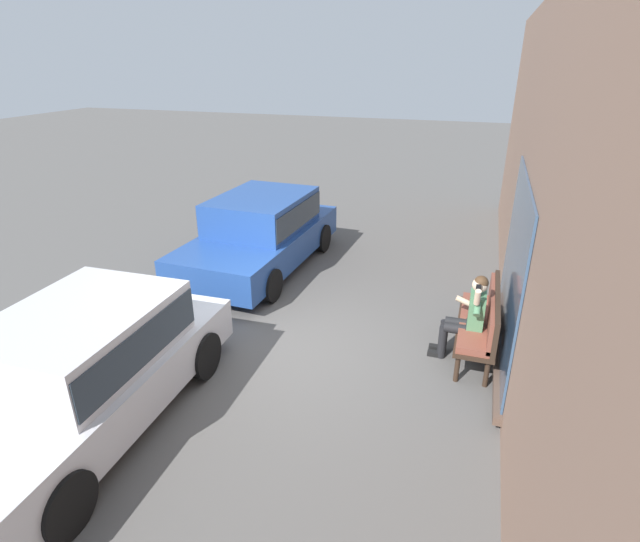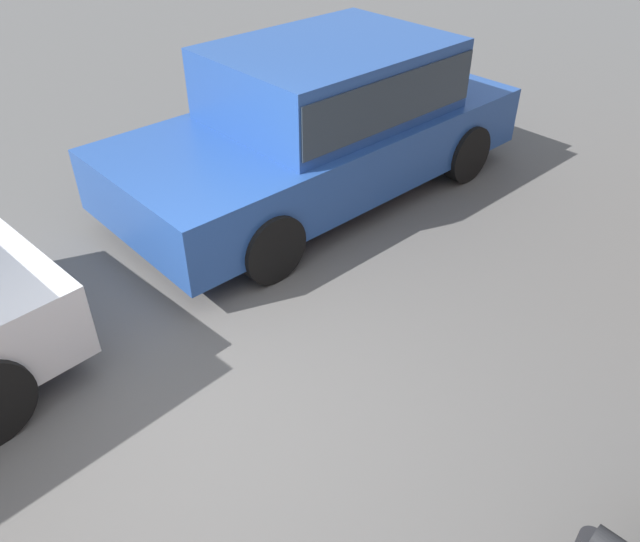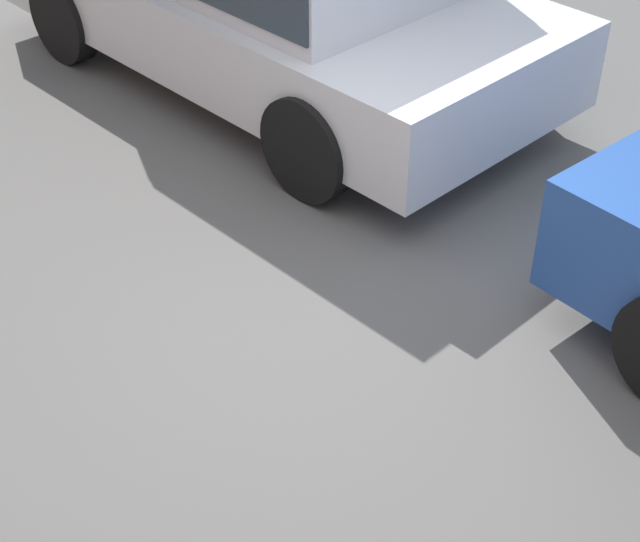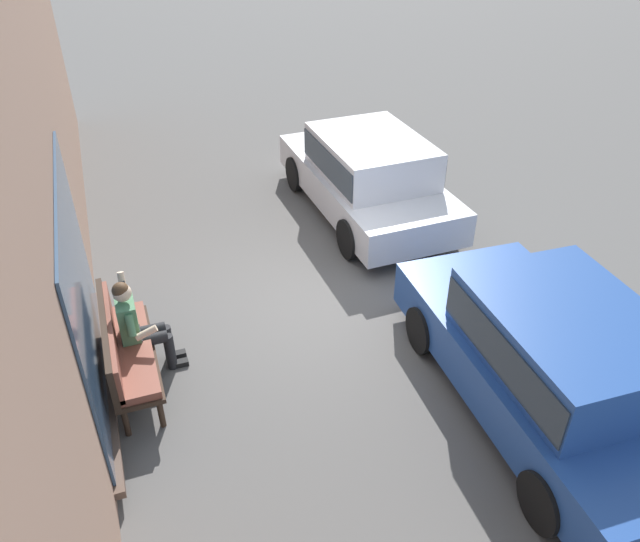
# 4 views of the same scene
# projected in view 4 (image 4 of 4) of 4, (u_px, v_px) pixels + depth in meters

# --- Properties ---
(ground_plane) EXTENTS (60.00, 60.00, 0.00)m
(ground_plane) POSITION_uv_depth(u_px,v_px,m) (327.00, 300.00, 9.18)
(ground_plane) COLOR #565451
(building_facade) EXTENTS (18.00, 0.51, 4.96)m
(building_facade) POSITION_uv_depth(u_px,v_px,m) (39.00, 183.00, 6.84)
(building_facade) COLOR #93705B
(building_facade) RESTS_ON ground_plane
(bench) EXTENTS (1.84, 0.55, 1.02)m
(bench) POSITION_uv_depth(u_px,v_px,m) (122.00, 347.00, 7.42)
(bench) COLOR #332319
(bench) RESTS_ON ground_plane
(person_on_phone) EXTENTS (0.73, 0.74, 1.35)m
(person_on_phone) POSITION_uv_depth(u_px,v_px,m) (138.00, 324.00, 7.57)
(person_on_phone) COLOR black
(person_on_phone) RESTS_ON ground_plane
(parked_car_near) EXTENTS (4.46, 2.14, 1.52)m
(parked_car_near) POSITION_uv_depth(u_px,v_px,m) (556.00, 357.00, 6.92)
(parked_car_near) COLOR #23478E
(parked_car_near) RESTS_ON ground_plane
(parked_car_mid) EXTENTS (4.27, 2.03, 1.49)m
(parked_car_mid) POSITION_uv_depth(u_px,v_px,m) (368.00, 172.00, 10.96)
(parked_car_mid) COLOR silver
(parked_car_mid) RESTS_ON ground_plane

